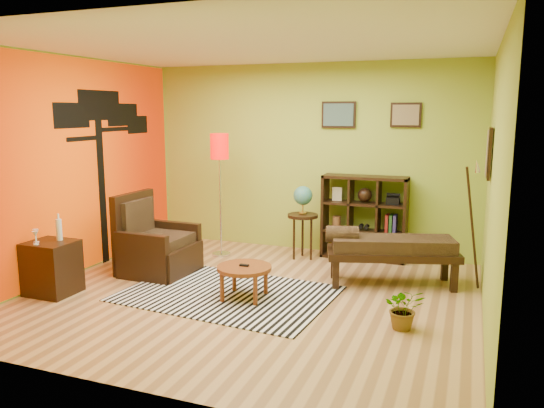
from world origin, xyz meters
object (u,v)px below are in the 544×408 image
at_px(armchair, 155,249).
at_px(cube_shelf, 365,218).
at_px(side_cabinet, 52,267).
at_px(floor_lamp, 220,157).
at_px(coffee_table, 244,271).
at_px(bench, 389,248).
at_px(potted_plant, 404,313).
at_px(globe_table, 303,204).

xyz_separation_m(armchair, cube_shelf, (2.46, 1.63, 0.28)).
bearing_deg(side_cabinet, floor_lamp, 63.25).
bearing_deg(side_cabinet, coffee_table, 16.40).
distance_m(bench, potted_plant, 1.38).
bearing_deg(coffee_table, globe_table, 86.24).
height_order(floor_lamp, cube_shelf, floor_lamp).
height_order(armchair, bench, armchair).
bearing_deg(globe_table, coffee_table, -93.76).
relative_size(globe_table, bench, 0.64).
bearing_deg(floor_lamp, globe_table, 12.45).
bearing_deg(armchair, cube_shelf, 33.63).
xyz_separation_m(side_cabinet, bench, (3.61, 1.71, 0.15)).
xyz_separation_m(side_cabinet, potted_plant, (3.96, 0.40, -0.15)).
bearing_deg(potted_plant, armchair, 167.53).
bearing_deg(cube_shelf, coffee_table, -114.07).
relative_size(armchair, globe_table, 0.99).
height_order(side_cabinet, cube_shelf, cube_shelf).
bearing_deg(potted_plant, coffee_table, 172.67).
bearing_deg(cube_shelf, potted_plant, -70.25).
bearing_deg(side_cabinet, armchair, 59.93).
bearing_deg(coffee_table, cube_shelf, 65.93).
height_order(coffee_table, potted_plant, coffee_table).
xyz_separation_m(coffee_table, floor_lamp, (-1.06, 1.56, 1.12)).
height_order(side_cabinet, floor_lamp, floor_lamp).
bearing_deg(bench, floor_lamp, 169.10).
xyz_separation_m(side_cabinet, cube_shelf, (3.11, 2.77, 0.28)).
bearing_deg(bench, globe_table, 150.88).
height_order(bench, potted_plant, bench).
height_order(coffee_table, globe_table, globe_table).
xyz_separation_m(coffee_table, bench, (1.45, 1.07, 0.14)).
relative_size(side_cabinet, potted_plant, 2.20).
relative_size(floor_lamp, globe_table, 1.69).
bearing_deg(floor_lamp, coffee_table, -55.85).
bearing_deg(armchair, floor_lamp, 67.05).
bearing_deg(globe_table, armchair, -140.95).
distance_m(globe_table, cube_shelf, 0.91).
relative_size(floor_lamp, cube_shelf, 1.49).
bearing_deg(coffee_table, armchair, 161.62).
height_order(cube_shelf, bench, cube_shelf).
xyz_separation_m(coffee_table, potted_plant, (1.80, -0.23, -0.16)).
height_order(coffee_table, bench, bench).
bearing_deg(floor_lamp, side_cabinet, -116.75).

